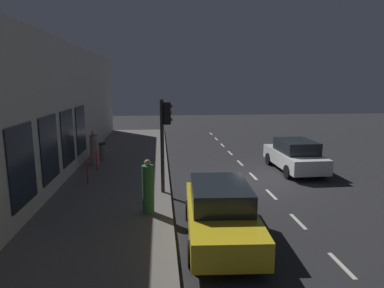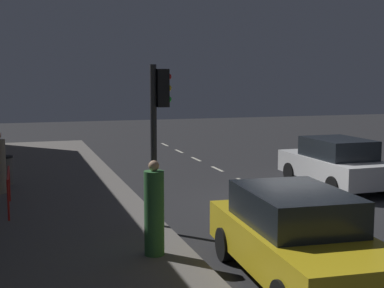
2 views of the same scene
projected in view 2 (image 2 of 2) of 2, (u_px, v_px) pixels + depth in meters
The scene contains 9 objects.
ground_plane at pixel (296, 205), 15.12m from camera, with size 60.00×60.00×0.00m, color #28282B.
sidewalk at pixel (62, 220), 13.24m from camera, with size 4.50×32.00×0.15m.
lane_centre_line at pixel (279, 197), 16.06m from camera, with size 0.12×27.20×0.01m.
traffic_light at pixel (158, 116), 12.30m from camera, with size 0.49×0.32×3.62m.
parked_car_0 at pixel (297, 237), 9.42m from camera, with size 2.13×4.61×1.58m.
parked_car_1 at pixel (335, 163), 17.37m from camera, with size 1.92×4.25×1.58m.
pedestrian_0 at pixel (154, 212), 10.38m from camera, with size 0.53×0.53×1.81m.
trash_bin at pixel (5, 170), 17.13m from camera, with size 0.51×0.51×0.91m.
red_railing at pixel (8, 182), 13.84m from camera, with size 0.05×2.17×0.97m.
Camera 2 is at (7.17, 13.25, 3.52)m, focal length 51.76 mm.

